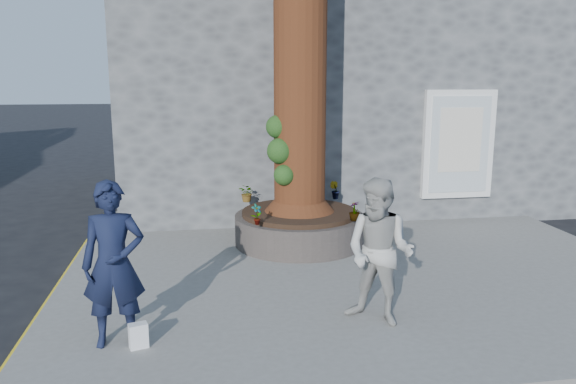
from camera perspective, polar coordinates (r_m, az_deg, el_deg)
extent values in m
plane|color=black|center=(8.20, -1.90, -10.24)|extent=(120.00, 120.00, 0.00)
cube|color=slate|center=(9.38, 6.50, -7.05)|extent=(9.00, 8.00, 0.12)
cube|color=yellow|center=(9.32, -21.90, -8.35)|extent=(0.10, 30.00, 0.01)
cube|color=#4A4D4F|center=(15.15, 4.06, 11.40)|extent=(10.00, 8.00, 6.00)
cube|color=white|center=(11.98, 16.92, 4.65)|extent=(1.50, 0.12, 2.20)
cube|color=silver|center=(11.93, 17.05, 4.61)|extent=(1.25, 0.04, 1.95)
cube|color=silver|center=(11.90, 17.12, 5.08)|extent=(0.90, 0.02, 1.30)
cylinder|color=black|center=(10.07, 1.16, -3.77)|extent=(2.30, 2.30, 0.52)
cylinder|color=black|center=(9.99, 1.16, -2.11)|extent=(2.04, 2.04, 0.08)
cone|color=#462411|center=(9.91, 1.17, 0.08)|extent=(1.24, 1.24, 0.70)
sphere|color=#163D14|center=(9.53, -0.85, 4.19)|extent=(0.44, 0.44, 0.44)
sphere|color=#163D14|center=(9.50, -0.39, 1.73)|extent=(0.36, 0.36, 0.36)
sphere|color=#163D14|center=(9.60, -1.08, 6.65)|extent=(0.40, 0.40, 0.40)
imported|color=black|center=(6.45, -17.29, -7.04)|extent=(0.69, 0.47, 1.85)
imported|color=#B1AFA9|center=(6.79, 9.29, -6.06)|extent=(1.09, 1.07, 1.78)
cube|color=white|center=(6.58, -14.96, -13.92)|extent=(0.23, 0.17, 0.28)
imported|color=gray|center=(9.01, -3.19, -2.28)|extent=(0.21, 0.19, 0.34)
imported|color=gray|center=(10.93, 4.76, 0.19)|extent=(0.26, 0.26, 0.34)
imported|color=gray|center=(9.31, 6.79, -1.92)|extent=(0.25, 0.25, 0.33)
imported|color=gray|center=(10.66, -4.15, -0.11)|extent=(0.41, 0.41, 0.34)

